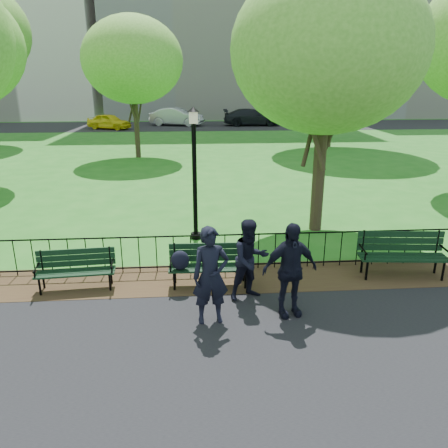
{
  "coord_description": "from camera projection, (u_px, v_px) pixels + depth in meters",
  "views": [
    {
      "loc": [
        -0.94,
        -7.5,
        4.35
      ],
      "look_at": [
        -0.26,
        1.5,
        1.32
      ],
      "focal_mm": 35.0,
      "sensor_mm": 36.0,
      "label": 1
    }
  ],
  "objects": [
    {
      "name": "sedan_silver",
      "position": [
        177.0,
        117.0,
        41.48
      ],
      "size": [
        5.36,
        3.22,
        1.67
      ],
      "primitive_type": "imported",
      "rotation": [
        0.0,
        0.0,
        1.26
      ],
      "color": "#ADB0B5",
      "rests_on": "far_street"
    },
    {
      "name": "tree_far_e",
      "position": [
        338.0,
        5.0,
        26.33
      ],
      "size": [
        8.82,
        8.82,
        12.3
      ],
      "color": "#2D2116",
      "rests_on": "ground"
    },
    {
      "name": "park_bench_right_a",
      "position": [
        402.0,
        249.0,
        9.94
      ],
      "size": [
        2.01,
        0.79,
        1.11
      ],
      "rotation": [
        0.0,
        0.0,
        -0.1
      ],
      "color": "black",
      "rests_on": "ground"
    },
    {
      "name": "person_left",
      "position": [
        211.0,
        276.0,
        7.91
      ],
      "size": [
        0.72,
        0.52,
        1.85
      ],
      "primitive_type": "imported",
      "rotation": [
        0.0,
        0.0,
        0.12
      ],
      "color": "black",
      "rests_on": "asphalt_path"
    },
    {
      "name": "tree_far_c",
      "position": [
        133.0,
        60.0,
        23.52
      ],
      "size": [
        5.44,
        5.44,
        7.58
      ],
      "color": "#2D2116",
      "rests_on": "ground"
    },
    {
      "name": "lamppost",
      "position": [
        194.0,
        170.0,
        11.82
      ],
      "size": [
        0.33,
        0.33,
        3.63
      ],
      "color": "black",
      "rests_on": "ground"
    },
    {
      "name": "person_right",
      "position": [
        290.0,
        270.0,
        8.16
      ],
      "size": [
        1.15,
        0.64,
        1.85
      ],
      "primitive_type": "imported",
      "rotation": [
        0.0,
        0.0,
        0.19
      ],
      "color": "black",
      "rests_on": "asphalt_path"
    },
    {
      "name": "far_street",
      "position": [
        200.0,
        126.0,
        41.63
      ],
      "size": [
        70.0,
        9.0,
        0.01
      ],
      "primitive_type": "cube",
      "color": "black",
      "rests_on": "ground"
    },
    {
      "name": "park_bench_main",
      "position": [
        198.0,
        260.0,
        9.41
      ],
      "size": [
        1.77,
        0.59,
        1.0
      ],
      "rotation": [
        0.0,
        0.0,
        -0.02
      ],
      "color": "black",
      "rests_on": "ground"
    },
    {
      "name": "person_mid",
      "position": [
        250.0,
        260.0,
        8.82
      ],
      "size": [
        0.92,
        0.7,
        1.69
      ],
      "primitive_type": "imported",
      "rotation": [
        0.0,
        0.0,
        0.38
      ],
      "color": "black",
      "rests_on": "asphalt_path"
    },
    {
      "name": "ground",
      "position": [
        243.0,
        312.0,
        8.54
      ],
      "size": [
        120.0,
        120.0,
        0.0
      ],
      "primitive_type": "plane",
      "color": "#236B1C"
    },
    {
      "name": "apartment_east",
      "position": [
        414.0,
        10.0,
        51.96
      ],
      "size": [
        20.0,
        15.0,
        24.0
      ],
      "primitive_type": "cube",
      "color": "beige",
      "rests_on": "ground"
    },
    {
      "name": "tree_near_e",
      "position": [
        327.0,
        51.0,
        11.6
      ],
      "size": [
        5.21,
        5.21,
        7.26
      ],
      "color": "#2D2116",
      "rests_on": "ground"
    },
    {
      "name": "dirt_strip",
      "position": [
        235.0,
        278.0,
        9.96
      ],
      "size": [
        60.0,
        1.6,
        0.01
      ],
      "primitive_type": "cube",
      "color": "#382217",
      "rests_on": "ground"
    },
    {
      "name": "park_bench_left_a",
      "position": [
        76.0,
        265.0,
        9.35
      ],
      "size": [
        1.68,
        0.64,
        0.93
      ],
      "rotation": [
        0.0,
        0.0,
        0.08
      ],
      "color": "black",
      "rests_on": "ground"
    },
    {
      "name": "iron_fence",
      "position": [
        233.0,
        250.0,
        10.27
      ],
      "size": [
        24.06,
        0.06,
        1.0
      ],
      "color": "black",
      "rests_on": "ground"
    },
    {
      "name": "taxi",
      "position": [
        109.0,
        121.0,
        38.67
      ],
      "size": [
        4.25,
        3.08,
        1.34
      ],
      "primitive_type": "imported",
      "rotation": [
        0.0,
        0.0,
        1.14
      ],
      "color": "yellow",
      "rests_on": "far_street"
    },
    {
      "name": "sedan_dark",
      "position": [
        252.0,
        117.0,
        41.57
      ],
      "size": [
        5.44,
        2.33,
        1.56
      ],
      "primitive_type": "imported",
      "rotation": [
        0.0,
        0.0,
        1.54
      ],
      "color": "black",
      "rests_on": "far_street"
    }
  ]
}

